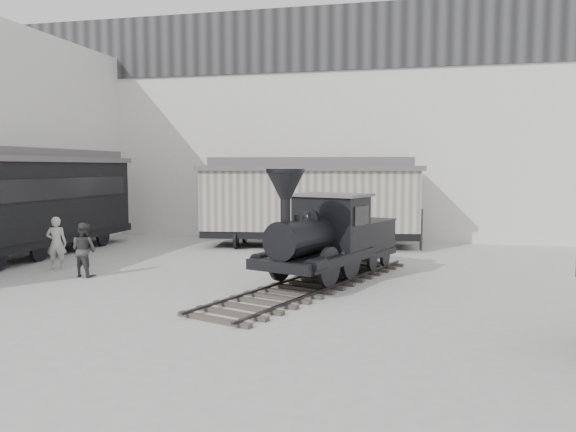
% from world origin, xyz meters
% --- Properties ---
extents(ground, '(90.00, 90.00, 0.00)m').
position_xyz_m(ground, '(0.00, 0.00, 0.00)').
color(ground, '#9E9E9B').
extents(north_wall, '(34.00, 2.51, 11.00)m').
position_xyz_m(north_wall, '(0.00, 14.98, 5.55)').
color(north_wall, silver).
rests_on(north_wall, ground).
extents(west_pavilion, '(7.00, 12.11, 9.00)m').
position_xyz_m(west_pavilion, '(-14.50, 9.96, 4.49)').
color(west_pavilion, silver).
rests_on(west_pavilion, ground).
extents(locomotive, '(5.15, 9.63, 3.35)m').
position_xyz_m(locomotive, '(1.37, 3.88, 1.24)').
color(locomotive, '#3A3430').
rests_on(locomotive, ground).
extents(boxcar, '(9.83, 4.10, 3.91)m').
position_xyz_m(boxcar, '(-0.52, 11.27, 2.05)').
color(boxcar, black).
rests_on(boxcar, ground).
extents(passenger_coach, '(3.40, 14.60, 3.89)m').
position_xyz_m(passenger_coach, '(-10.72, 4.69, 2.15)').
color(passenger_coach, black).
rests_on(passenger_coach, ground).
extents(visitor_a, '(0.78, 0.65, 1.82)m').
position_xyz_m(visitor_a, '(-7.90, 3.90, 0.91)').
color(visitor_a, '#AFB1AA').
rests_on(visitor_a, ground).
extents(visitor_b, '(0.95, 0.81, 1.73)m').
position_xyz_m(visitor_b, '(-6.28, 3.01, 0.87)').
color(visitor_b, '#3B3B3C').
rests_on(visitor_b, ground).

